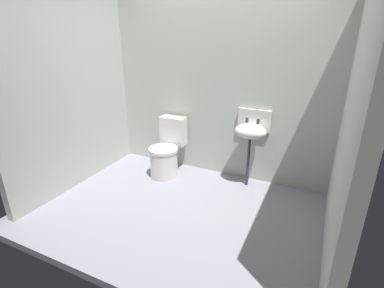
% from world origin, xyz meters
% --- Properties ---
extents(ground_plane, '(3.41, 2.46, 0.08)m').
position_xyz_m(ground_plane, '(0.00, 0.00, -0.04)').
color(ground_plane, gray).
extents(wall_back, '(3.41, 0.10, 2.42)m').
position_xyz_m(wall_back, '(0.00, 1.08, 1.21)').
color(wall_back, '#B5B8AA').
rests_on(wall_back, ground).
extents(wall_left, '(0.10, 2.26, 2.42)m').
position_xyz_m(wall_left, '(-1.55, 0.10, 1.21)').
color(wall_left, '#B0B9AE').
rests_on(wall_left, ground).
extents(wall_right, '(0.10, 2.26, 2.42)m').
position_xyz_m(wall_right, '(1.55, 0.10, 1.21)').
color(wall_right, '#B2BBAB').
rests_on(wall_right, ground).
extents(toilet_near_wall, '(0.41, 0.60, 0.78)m').
position_xyz_m(toilet_near_wall, '(-0.59, 0.68, 0.32)').
color(toilet_near_wall, silver).
rests_on(toilet_near_wall, ground).
extents(sink, '(0.42, 0.35, 0.99)m').
position_xyz_m(sink, '(0.53, 0.87, 0.75)').
color(sink, '#343146').
rests_on(sink, ground).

